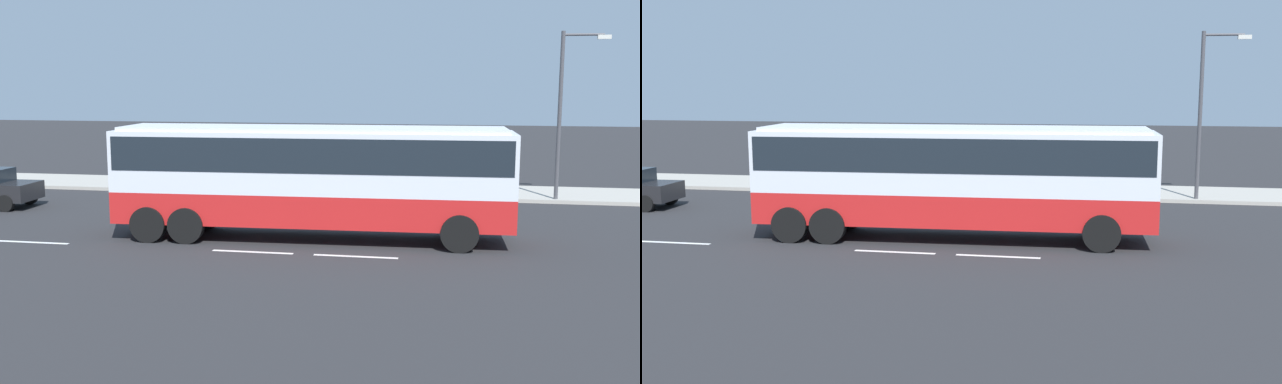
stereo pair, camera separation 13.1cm
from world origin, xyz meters
The scene contains 6 objects.
ground_plane centered at (0.00, 0.00, 0.00)m, with size 120.00×120.00×0.00m, color #28282B.
sidewalk_curb centered at (0.00, 9.78, 0.07)m, with size 80.00×4.00×0.15m, color #A8A399.
lane_centreline centered at (-2.39, -2.57, 0.00)m, with size 28.37×0.16×0.01m.
coach_bus centered at (-0.38, -0.53, 2.17)m, with size 12.26×3.02×3.50m.
pedestrian_near_curb centered at (-1.61, 8.61, 1.15)m, with size 0.32×0.32×1.73m.
street_lamp centered at (8.16, 8.12, 4.01)m, with size 1.86×0.24×6.66m.
Camera 1 is at (4.10, -22.88, 4.94)m, focal length 41.90 mm.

